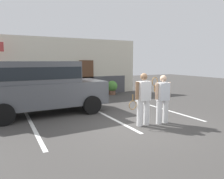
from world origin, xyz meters
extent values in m
plane|color=#423F3D|center=(0.00, 0.00, 0.00)|extent=(40.00, 40.00, 0.00)
cube|color=silver|center=(-2.84, 1.50, 0.00)|extent=(0.12, 4.40, 0.01)
cube|color=silver|center=(-0.17, 1.50, 0.00)|extent=(0.12, 4.40, 0.01)
cube|color=silver|center=(2.49, 1.50, 0.00)|extent=(0.12, 4.40, 0.01)
cube|color=beige|center=(0.00, 6.92, 1.69)|extent=(8.73, 0.30, 3.38)
cube|color=#4C4C51|center=(0.00, 6.72, 0.55)|extent=(7.34, 0.10, 1.10)
cube|color=brown|center=(0.98, 6.70, 1.05)|extent=(0.90, 0.06, 2.10)
cube|color=#4C4F54|center=(-2.13, 3.03, 0.80)|extent=(4.66, 2.05, 0.90)
cube|color=#4C4F54|center=(-2.38, 3.02, 1.65)|extent=(2.96, 1.86, 0.80)
cube|color=black|center=(-2.38, 3.02, 1.63)|extent=(2.90, 1.87, 0.44)
cylinder|color=black|center=(-0.62, 4.03, 0.36)|extent=(0.73, 0.28, 0.72)
cylinder|color=black|center=(-0.55, 2.14, 0.36)|extent=(0.73, 0.28, 0.72)
cylinder|color=black|center=(-3.71, 3.93, 0.36)|extent=(0.73, 0.28, 0.72)
cylinder|color=black|center=(-3.65, 2.03, 0.36)|extent=(0.73, 0.28, 0.72)
cylinder|color=white|center=(0.48, -0.01, 0.41)|extent=(0.19, 0.19, 0.82)
cylinder|color=white|center=(0.20, -0.03, 0.41)|extent=(0.19, 0.19, 0.82)
cube|color=white|center=(0.34, -0.02, 1.12)|extent=(0.43, 0.29, 0.61)
sphere|color=#8C6647|center=(0.34, -0.02, 1.57)|extent=(0.23, 0.23, 0.23)
cylinder|color=#8C6647|center=(0.60, 0.00, 1.15)|extent=(0.10, 0.10, 0.56)
cylinder|color=#8C6647|center=(0.08, -0.04, 1.15)|extent=(0.10, 0.10, 0.56)
torus|color=olive|center=(-0.05, 0.00, 0.69)|extent=(0.37, 0.05, 0.37)
cylinder|color=olive|center=(-0.05, 0.00, 0.93)|extent=(0.03, 0.03, 0.20)
cylinder|color=white|center=(1.17, -0.14, 0.39)|extent=(0.18, 0.18, 0.78)
cylinder|color=white|center=(0.90, -0.13, 0.39)|extent=(0.18, 0.18, 0.78)
cube|color=silver|center=(1.03, -0.13, 1.07)|extent=(0.41, 0.26, 0.58)
sphere|color=beige|center=(1.03, -0.13, 1.50)|extent=(0.21, 0.21, 0.21)
cylinder|color=beige|center=(1.28, -0.14, 1.09)|extent=(0.10, 0.10, 0.53)
cylinder|color=beige|center=(0.79, -0.12, 1.09)|extent=(0.10, 0.10, 0.53)
torus|color=olive|center=(0.74, -0.07, 1.41)|extent=(0.29, 0.10, 0.29)
cylinder|color=olive|center=(0.74, -0.07, 1.17)|extent=(0.03, 0.03, 0.20)
cylinder|color=brown|center=(2.41, 6.06, 0.13)|extent=(0.42, 0.42, 0.25)
sphere|color=#4C8C38|center=(2.41, 6.06, 0.53)|extent=(0.65, 0.65, 0.65)
camera|label=1|loc=(-3.66, -5.50, 2.06)|focal=34.34mm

